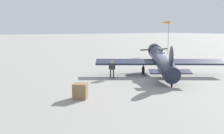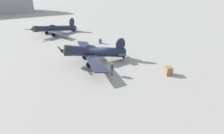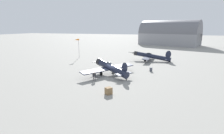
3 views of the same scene
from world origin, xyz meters
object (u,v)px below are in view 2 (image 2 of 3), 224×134
(ground_crew_mechanic, at_px, (112,68))
(equipment_crate, at_px, (168,71))
(airplane_mid_apron, at_px, (55,29))
(fuel_drum, at_px, (100,41))
(airplane_foreground, at_px, (94,52))

(ground_crew_mechanic, bearing_deg, equipment_crate, 5.69)
(airplane_mid_apron, xyz_separation_m, equipment_crate, (28.63, -3.07, -0.87))
(airplane_mid_apron, xyz_separation_m, fuel_drum, (12.81, 1.40, -0.93))
(equipment_crate, xyz_separation_m, fuel_drum, (-15.82, 4.48, -0.06))
(airplane_foreground, bearing_deg, fuel_drum, -110.54)
(equipment_crate, distance_m, fuel_drum, 16.44)
(airplane_mid_apron, height_order, ground_crew_mechanic, airplane_mid_apron)
(airplane_foreground, xyz_separation_m, ground_crew_mechanic, (4.70, -1.54, -0.59))
(ground_crew_mechanic, bearing_deg, fuel_drum, 103.97)
(ground_crew_mechanic, relative_size, equipment_crate, 1.40)
(airplane_foreground, relative_size, ground_crew_mechanic, 6.98)
(fuel_drum, bearing_deg, airplane_mid_apron, -173.75)
(ground_crew_mechanic, xyz_separation_m, equipment_crate, (5.35, 4.61, -0.51))
(ground_crew_mechanic, xyz_separation_m, fuel_drum, (-10.47, 9.09, -0.57))
(airplane_foreground, height_order, ground_crew_mechanic, airplane_foreground)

